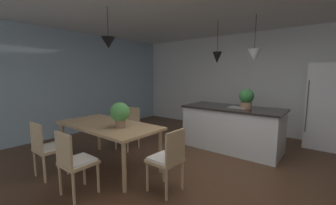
{
  "coord_description": "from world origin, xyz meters",
  "views": [
    {
      "loc": [
        1.4,
        -2.74,
        1.58
      ],
      "look_at": [
        -1.16,
        0.47,
        1.03
      ],
      "focal_mm": 22.59,
      "sensor_mm": 36.0,
      "label": 1
    }
  ],
  "objects_px": {
    "vase_on_dining_table": "(120,120)",
    "potted_plant_on_table": "(120,113)",
    "dining_table": "(108,128)",
    "chair_near_right": "(75,161)",
    "chair_near_left": "(47,147)",
    "refrigerator": "(325,106)",
    "kitchen_island": "(232,128)",
    "chair_kitchen_end": "(168,158)",
    "chair_far_left": "(129,127)",
    "potted_plant_on_island": "(246,98)"
  },
  "relations": [
    {
      "from": "vase_on_dining_table",
      "to": "potted_plant_on_table",
      "type": "bearing_deg",
      "value": -40.92
    },
    {
      "from": "dining_table",
      "to": "chair_near_right",
      "type": "bearing_deg",
      "value": -62.94
    },
    {
      "from": "chair_near_left",
      "to": "refrigerator",
      "type": "relative_size",
      "value": 0.48
    },
    {
      "from": "kitchen_island",
      "to": "potted_plant_on_table",
      "type": "distance_m",
      "value": 2.43
    },
    {
      "from": "chair_kitchen_end",
      "to": "vase_on_dining_table",
      "type": "bearing_deg",
      "value": 177.2
    },
    {
      "from": "chair_far_left",
      "to": "chair_near_left",
      "type": "bearing_deg",
      "value": -89.81
    },
    {
      "from": "chair_kitchen_end",
      "to": "refrigerator",
      "type": "xyz_separation_m",
      "value": [
        1.54,
        3.5,
        0.44
      ]
    },
    {
      "from": "dining_table",
      "to": "refrigerator",
      "type": "relative_size",
      "value": 1.02
    },
    {
      "from": "chair_near_right",
      "to": "potted_plant_on_table",
      "type": "xyz_separation_m",
      "value": [
        -0.07,
        0.81,
        0.5
      ]
    },
    {
      "from": "kitchen_island",
      "to": "dining_table",
      "type": "bearing_deg",
      "value": -121.43
    },
    {
      "from": "kitchen_island",
      "to": "potted_plant_on_island",
      "type": "bearing_deg",
      "value": 0.0
    },
    {
      "from": "chair_near_right",
      "to": "refrigerator",
      "type": "xyz_separation_m",
      "value": [
        2.42,
        4.32,
        0.44
      ]
    },
    {
      "from": "dining_table",
      "to": "chair_near_right",
      "type": "relative_size",
      "value": 2.14
    },
    {
      "from": "kitchen_island",
      "to": "refrigerator",
      "type": "bearing_deg",
      "value": 41.37
    },
    {
      "from": "chair_near_left",
      "to": "potted_plant_on_table",
      "type": "height_order",
      "value": "potted_plant_on_table"
    },
    {
      "from": "potted_plant_on_table",
      "to": "potted_plant_on_island",
      "type": "bearing_deg",
      "value": 60.07
    },
    {
      "from": "chair_near_right",
      "to": "kitchen_island",
      "type": "distance_m",
      "value": 3.11
    },
    {
      "from": "refrigerator",
      "to": "vase_on_dining_table",
      "type": "height_order",
      "value": "refrigerator"
    },
    {
      "from": "dining_table",
      "to": "refrigerator",
      "type": "xyz_separation_m",
      "value": [
        2.84,
        3.5,
        0.24
      ]
    },
    {
      "from": "dining_table",
      "to": "vase_on_dining_table",
      "type": "xyz_separation_m",
      "value": [
        0.28,
        0.05,
        0.16
      ]
    },
    {
      "from": "vase_on_dining_table",
      "to": "chair_kitchen_end",
      "type": "bearing_deg",
      "value": -2.8
    },
    {
      "from": "kitchen_island",
      "to": "potted_plant_on_island",
      "type": "height_order",
      "value": "potted_plant_on_island"
    },
    {
      "from": "chair_near_right",
      "to": "potted_plant_on_island",
      "type": "relative_size",
      "value": 2.21
    },
    {
      "from": "chair_near_right",
      "to": "potted_plant_on_island",
      "type": "bearing_deg",
      "value": 68.5
    },
    {
      "from": "chair_far_left",
      "to": "vase_on_dining_table",
      "type": "xyz_separation_m",
      "value": [
        0.7,
        -0.77,
        0.36
      ]
    },
    {
      "from": "chair_kitchen_end",
      "to": "potted_plant_on_table",
      "type": "bearing_deg",
      "value": -179.46
    },
    {
      "from": "chair_far_left",
      "to": "dining_table",
      "type": "bearing_deg",
      "value": -62.68
    },
    {
      "from": "chair_near_right",
      "to": "potted_plant_on_island",
      "type": "height_order",
      "value": "potted_plant_on_island"
    },
    {
      "from": "kitchen_island",
      "to": "chair_kitchen_end",
      "type": "bearing_deg",
      "value": -90.43
    },
    {
      "from": "dining_table",
      "to": "vase_on_dining_table",
      "type": "distance_m",
      "value": 0.32
    },
    {
      "from": "potted_plant_on_table",
      "to": "kitchen_island",
      "type": "bearing_deg",
      "value": 65.83
    },
    {
      "from": "dining_table",
      "to": "potted_plant_on_table",
      "type": "height_order",
      "value": "potted_plant_on_table"
    },
    {
      "from": "chair_near_left",
      "to": "chair_kitchen_end",
      "type": "distance_m",
      "value": 1.91
    },
    {
      "from": "chair_near_left",
      "to": "chair_far_left",
      "type": "distance_m",
      "value": 1.64
    },
    {
      "from": "chair_far_left",
      "to": "potted_plant_on_island",
      "type": "bearing_deg",
      "value": 33.49
    },
    {
      "from": "kitchen_island",
      "to": "potted_plant_on_table",
      "type": "relative_size",
      "value": 4.94
    },
    {
      "from": "dining_table",
      "to": "kitchen_island",
      "type": "bearing_deg",
      "value": 58.57
    },
    {
      "from": "dining_table",
      "to": "chair_far_left",
      "type": "bearing_deg",
      "value": 117.32
    },
    {
      "from": "chair_near_right",
      "to": "chair_far_left",
      "type": "distance_m",
      "value": 1.85
    },
    {
      "from": "dining_table",
      "to": "chair_kitchen_end",
      "type": "xyz_separation_m",
      "value": [
        1.3,
        -0.0,
        -0.2
      ]
    },
    {
      "from": "dining_table",
      "to": "kitchen_island",
      "type": "distance_m",
      "value": 2.54
    },
    {
      "from": "potted_plant_on_island",
      "to": "refrigerator",
      "type": "bearing_deg",
      "value": 47.09
    },
    {
      "from": "chair_near_left",
      "to": "chair_kitchen_end",
      "type": "height_order",
      "value": "same"
    },
    {
      "from": "kitchen_island",
      "to": "chair_near_left",
      "type": "bearing_deg",
      "value": -120.25
    },
    {
      "from": "chair_far_left",
      "to": "vase_on_dining_table",
      "type": "bearing_deg",
      "value": -47.76
    },
    {
      "from": "potted_plant_on_island",
      "to": "chair_near_right",
      "type": "bearing_deg",
      "value": -111.5
    },
    {
      "from": "chair_kitchen_end",
      "to": "potted_plant_on_island",
      "type": "bearing_deg",
      "value": 82.31
    },
    {
      "from": "dining_table",
      "to": "refrigerator",
      "type": "distance_m",
      "value": 4.51
    },
    {
      "from": "chair_near_left",
      "to": "vase_on_dining_table",
      "type": "xyz_separation_m",
      "value": [
        0.7,
        0.87,
        0.36
      ]
    },
    {
      "from": "chair_near_right",
      "to": "chair_near_left",
      "type": "height_order",
      "value": "same"
    }
  ]
}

